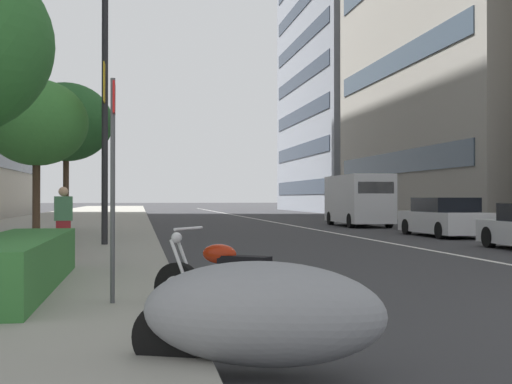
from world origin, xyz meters
name	(u,v)px	position (x,y,z in m)	size (l,w,h in m)	color
sidewalk_right_plaza	(60,225)	(30.00, 12.02, 0.07)	(160.00, 9.10, 0.15)	gray
lane_centre_stripe	(273,222)	(35.00, 0.00, 0.00)	(110.00, 0.16, 0.01)	silver
motorcycle_far_end_row	(259,314)	(-0.30, 7.08, 0.52)	(1.47, 2.18, 0.95)	gray
motorcycle_second_in_row	(230,285)	(2.39, 6.97, 0.42)	(1.46, 1.83, 1.11)	black
car_mid_block_traffic	(444,218)	(18.61, -3.42, 0.70)	(4.66, 1.93, 1.48)	silver
delivery_van_ahead	(358,199)	(28.14, -3.15, 1.41)	(5.84, 2.30, 2.64)	silver
parking_sign_by_curb	(113,169)	(2.96, 8.38, 1.84)	(0.32, 0.06, 2.83)	#47494C
street_lamp_with_banners	(115,75)	(14.01, 8.74, 4.98)	(1.26, 2.13, 8.07)	#232326
clipped_hedge_bed	(18,263)	(4.61, 9.80, 0.52)	(5.80, 1.10, 0.75)	#337033
street_tree_near_plaza_corner	(37,123)	(14.50, 10.97, 3.63)	(2.92, 2.92, 4.73)	#473323
street_tree_by_lamp_post	(66,122)	(20.73, 10.79, 4.33)	(3.49, 3.49, 5.67)	#473323
pedestrian_on_plaza	(63,221)	(10.23, 9.76, 0.94)	(0.31, 0.43, 1.58)	maroon
office_tower_mid_left	(377,66)	(67.17, -18.22, 16.36)	(25.98, 17.62, 32.73)	gray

